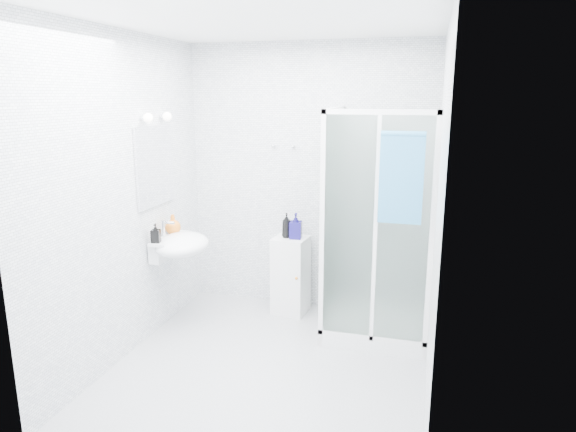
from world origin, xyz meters
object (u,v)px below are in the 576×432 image
(hand_towel, at_px, (401,176))
(soap_dispenser_black, at_px, (156,233))
(shampoo_bottle_a, at_px, (287,225))
(wall_basin, at_px, (180,245))
(shampoo_bottle_b, at_px, (296,226))
(shower_enclosure, at_px, (368,287))
(storage_cabinet, at_px, (291,275))
(soap_dispenser_orange, at_px, (173,224))

(hand_towel, bearing_deg, soap_dispenser_black, -177.12)
(hand_towel, relative_size, shampoo_bottle_a, 2.92)
(hand_towel, bearing_deg, wall_basin, 177.46)
(shampoo_bottle_b, bearing_deg, soap_dispenser_black, -143.11)
(shower_enclosure, relative_size, shampoo_bottle_b, 8.11)
(wall_basin, height_order, hand_towel, hand_towel)
(shampoo_bottle_a, distance_m, soap_dispenser_black, 1.24)
(wall_basin, distance_m, shampoo_bottle_a, 1.03)
(shower_enclosure, height_order, soap_dispenser_black, shower_enclosure)
(storage_cabinet, height_order, soap_dispenser_black, soap_dispenser_black)
(wall_basin, distance_m, soap_dispenser_black, 0.27)
(wall_basin, relative_size, soap_dispenser_orange, 3.10)
(shampoo_bottle_a, xyz_separation_m, soap_dispenser_orange, (-0.94, -0.50, 0.07))
(shower_enclosure, bearing_deg, hand_towel, -56.93)
(shampoo_bottle_a, distance_m, soap_dispenser_orange, 1.07)
(shampoo_bottle_a, relative_size, soap_dispenser_black, 1.45)
(storage_cabinet, bearing_deg, wall_basin, -139.42)
(soap_dispenser_orange, relative_size, soap_dispenser_black, 1.09)
(shampoo_bottle_a, distance_m, shampoo_bottle_b, 0.09)
(shower_enclosure, xyz_separation_m, wall_basin, (-1.66, -0.32, 0.35))
(wall_basin, bearing_deg, soap_dispenser_orange, 136.53)
(storage_cabinet, height_order, shampoo_bottle_b, shampoo_bottle_b)
(shower_enclosure, bearing_deg, shampoo_bottle_a, 160.80)
(soap_dispenser_orange, distance_m, soap_dispenser_black, 0.30)
(storage_cabinet, bearing_deg, shampoo_bottle_a, -174.80)
(storage_cabinet, distance_m, shampoo_bottle_b, 0.51)
(wall_basin, height_order, shampoo_bottle_a, wall_basin)
(shower_enclosure, xyz_separation_m, shampoo_bottle_b, (-0.74, 0.28, 0.44))
(shampoo_bottle_a, height_order, soap_dispenser_orange, soap_dispenser_orange)
(hand_towel, relative_size, shampoo_bottle_b, 2.84)
(shampoo_bottle_a, height_order, shampoo_bottle_b, shampoo_bottle_b)
(shower_enclosure, bearing_deg, soap_dispenser_orange, -173.34)
(storage_cabinet, distance_m, soap_dispenser_black, 1.39)
(wall_basin, xyz_separation_m, soap_dispenser_black, (-0.12, -0.19, 0.15))
(shampoo_bottle_b, distance_m, soap_dispenser_orange, 1.15)
(soap_dispenser_orange, bearing_deg, shampoo_bottle_b, 25.16)
(hand_towel, distance_m, shampoo_bottle_a, 1.43)
(wall_basin, relative_size, storage_cabinet, 0.73)
(storage_cabinet, distance_m, shampoo_bottle_a, 0.50)
(shower_enclosure, bearing_deg, shampoo_bottle_b, 159.16)
(wall_basin, xyz_separation_m, hand_towel, (1.92, -0.09, 0.72))
(wall_basin, height_order, soap_dispenser_black, soap_dispenser_black)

